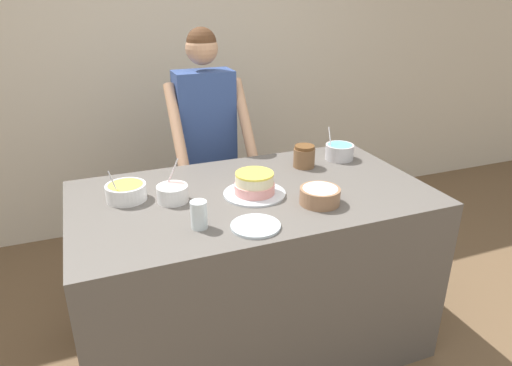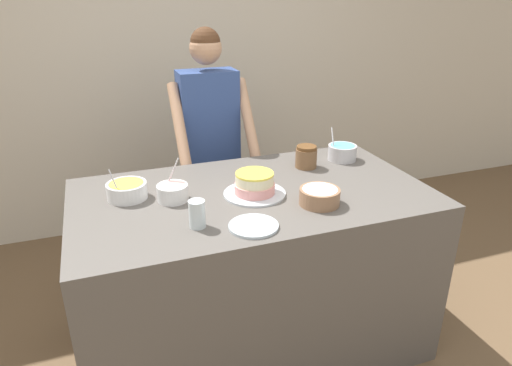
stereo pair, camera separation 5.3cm
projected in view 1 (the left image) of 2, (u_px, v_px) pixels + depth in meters
name	position (u px, v px, depth m)	size (l,w,h in m)	color
wall_back	(175.00, 62.00, 3.47)	(10.00, 0.05, 2.60)	beige
counter	(253.00, 271.00, 2.39)	(1.72, 0.96, 0.90)	#5B5651
person_baker	(206.00, 131.00, 2.90)	(0.49, 0.44, 1.61)	#2D2D38
cake	(255.00, 185.00, 2.17)	(0.30, 0.30, 0.11)	silver
frosting_bowl_yellow	(126.00, 191.00, 2.12)	(0.19, 0.19, 0.16)	white
frosting_bowl_white	(320.00, 195.00, 2.09)	(0.19, 0.19, 0.08)	#936B4C
frosting_bowl_pink	(173.00, 193.00, 2.11)	(0.14, 0.14, 0.19)	white
frosting_bowl_blue	(339.00, 151.00, 2.63)	(0.16, 0.16, 0.18)	silver
drinking_glass	(199.00, 215.00, 1.87)	(0.07, 0.07, 0.12)	silver
ceramic_plate	(256.00, 226.00, 1.89)	(0.21, 0.21, 0.01)	silver
stoneware_jar	(304.00, 156.00, 2.51)	(0.12, 0.12, 0.12)	brown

